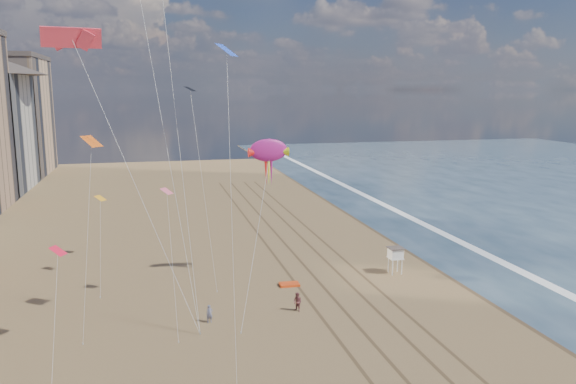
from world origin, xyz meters
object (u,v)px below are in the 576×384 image
(grounded_kite, at_px, (289,284))
(show_kite, at_px, (269,151))
(kite_flyer_b, at_px, (298,302))
(lifeguard_stand, at_px, (395,254))
(kite_flyer_a, at_px, (210,314))

(grounded_kite, distance_m, show_kite, 13.47)
(kite_flyer_b, bearing_deg, grounded_kite, 136.26)
(lifeguard_stand, relative_size, kite_flyer_b, 1.65)
(kite_flyer_a, bearing_deg, show_kite, 43.81)
(grounded_kite, height_order, kite_flyer_a, kite_flyer_a)
(kite_flyer_a, height_order, kite_flyer_b, kite_flyer_b)
(grounded_kite, distance_m, kite_flyer_b, 6.71)
(lifeguard_stand, relative_size, grounded_kite, 1.45)
(kite_flyer_a, xyz_separation_m, kite_flyer_b, (7.74, 0.55, 0.10))
(lifeguard_stand, height_order, kite_flyer_a, lifeguard_stand)
(grounded_kite, relative_size, show_kite, 0.11)
(lifeguard_stand, height_order, kite_flyer_b, lifeguard_stand)
(lifeguard_stand, height_order, grounded_kite, lifeguard_stand)
(grounded_kite, height_order, kite_flyer_b, kite_flyer_b)
(kite_flyer_a, distance_m, kite_flyer_b, 7.76)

